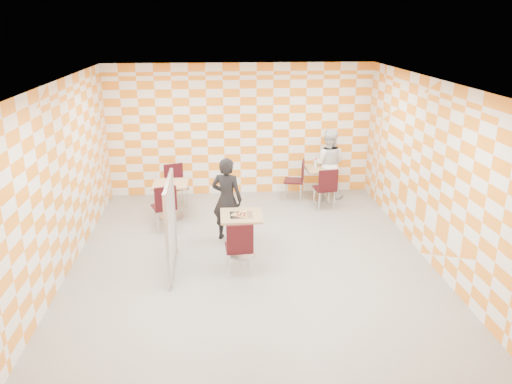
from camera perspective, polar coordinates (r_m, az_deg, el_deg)
The scene contains 15 objects.
room_shell at distance 8.59m, azimuth -0.85°, elevation 2.94°, with size 7.00×7.00×7.00m.
main_table at distance 8.58m, azimuth -1.70°, elevation -4.10°, with size 0.70×0.70×0.75m.
second_table at distance 11.33m, azimuth 7.45°, elevation 1.60°, with size 0.70×0.70×0.75m.
empty_table at distance 10.34m, azimuth -9.68°, elevation -0.26°, with size 0.70×0.70×0.75m.
chair_main_front at distance 7.88m, azimuth -1.92°, elevation -6.06°, with size 0.45×0.46×0.92m.
chair_second_front at distance 10.70m, azimuth 8.03°, elevation 0.71°, with size 0.47×0.48×0.92m.
chair_second_side at distance 11.23m, azimuth 4.82°, elevation 1.73°, with size 0.52×0.51×0.92m.
chair_empty_near at distance 9.72m, azimuth -10.39°, elevation -1.35°, with size 0.54×0.54×0.92m.
chair_empty_far at distance 11.00m, azimuth -9.23°, elevation 1.15°, with size 0.54×0.54×0.92m.
partition at distance 8.06m, azimuth -9.73°, elevation -3.81°, with size 0.08×1.38×1.55m.
man_dark at distance 9.11m, azimuth -3.34°, elevation -0.85°, with size 0.57×0.38×1.57m, color black.
man_white at distance 11.45m, azimuth 8.24°, elevation 3.23°, with size 0.77×0.60×1.59m, color white.
pizza_on_foil at distance 8.47m, azimuth -1.71°, elevation -2.54°, with size 0.40×0.40×0.04m.
sport_bottle at distance 11.28m, azimuth 6.81°, elevation 3.30°, with size 0.06×0.06×0.20m.
soda_bottle at distance 11.27m, azimuth 8.24°, elevation 3.29°, with size 0.07×0.07×0.23m.
Camera 1 is at (-0.52, -7.68, 3.90)m, focal length 35.00 mm.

